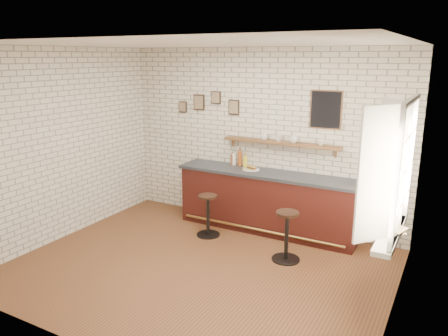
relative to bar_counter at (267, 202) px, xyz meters
The scene contains 21 objects.
ground 1.79m from the bar_counter, 99.28° to the right, with size 5.00×5.00×0.00m, color brown.
bar_counter is the anchor object (origin of this frame).
sandwich_plate 0.60m from the bar_counter, behind, with size 0.28×0.28×0.01m, color white.
ciabatta_sandwich 0.63m from the bar_counter, behind, with size 0.20×0.14×0.06m.
potato_chips 0.61m from the bar_counter, behind, with size 0.26×0.18×0.00m.
bitters_bottle_brown 0.98m from the bar_counter, 166.14° to the left, with size 0.07×0.07×0.23m.
bitters_bottle_white 0.96m from the bar_counter, 165.48° to the left, with size 0.07×0.07×0.26m.
bitters_bottle_amber 0.89m from the bar_counter, 162.96° to the left, with size 0.08×0.08×0.32m.
condiment_bottle_yellow 0.80m from the bar_counter, 159.75° to the left, with size 0.07×0.07×0.22m.
bar_stool_left 1.01m from the bar_counter, 139.07° to the right, with size 0.38×0.38×0.69m.
bar_stool_right 1.13m from the bar_counter, 52.17° to the right, with size 0.41×0.41×0.73m.
wall_shelf 1.00m from the bar_counter, 58.86° to the left, with size 2.00×0.18×0.18m.
shelf_cup_a 1.08m from the bar_counter, 128.72° to the left, with size 0.13×0.13×0.10m, color white.
shelf_cup_b 1.06m from the bar_counter, 64.75° to the left, with size 0.10×0.10×0.09m, color white.
shelf_cup_c 1.12m from the bar_counter, 29.61° to the left, with size 0.13×0.13×0.10m, color white.
shelf_cup_d 1.32m from the bar_counter, 14.11° to the left, with size 0.09×0.09×0.08m, color white.
back_wall_decor 1.57m from the bar_counter, 100.36° to the left, with size 2.96×0.02×0.56m.
window_sill 2.57m from the bar_counter, 33.39° to the right, with size 0.20×1.35×0.06m.
casement_window 2.76m from the bar_counter, 33.93° to the right, with size 0.40×1.30×1.56m.
book_lower 2.58m from the bar_counter, 34.39° to the right, with size 0.17×0.23×0.02m, color tan.
book_upper 2.57m from the bar_counter, 33.65° to the right, with size 0.18×0.24×0.02m, color tan.
Camera 1 is at (2.96, -4.67, 2.85)m, focal length 35.00 mm.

